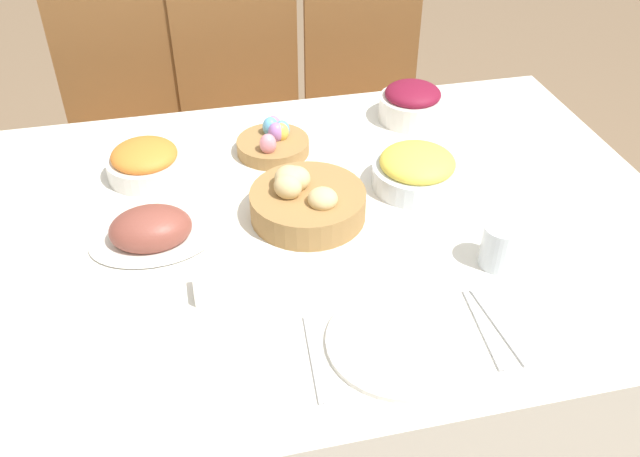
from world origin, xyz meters
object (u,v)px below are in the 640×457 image
at_px(ham_platter, 151,231).
at_px(beet_salad_bowl, 412,103).
at_px(carrot_bowl, 145,162).
at_px(bread_basket, 306,201).
at_px(dinner_plate, 400,342).
at_px(spoon, 498,326).
at_px(chair_far_left, 133,137).
at_px(egg_basket, 274,142).
at_px(chair_far_center, 247,124).
at_px(chair_far_right, 371,111).
at_px(pineapple_bowl, 417,170).
at_px(fork, 313,358).
at_px(butter_dish, 220,287).
at_px(drinking_cup, 500,246).
at_px(knife, 482,328).

distance_m(ham_platter, beet_salad_bowl, 0.81).
bearing_deg(carrot_bowl, bread_basket, -35.77).
distance_m(dinner_plate, spoon, 0.19).
bearing_deg(chair_far_left, dinner_plate, -69.57).
bearing_deg(egg_basket, chair_far_center, 90.22).
xyz_separation_m(bread_basket, dinner_plate, (0.08, -0.41, -0.04)).
bearing_deg(chair_far_right, egg_basket, -129.01).
relative_size(chair_far_center, chair_far_left, 1.00).
xyz_separation_m(bread_basket, beet_salad_bowl, (0.37, 0.37, 0.01)).
bearing_deg(spoon, pineapple_bowl, 84.94).
bearing_deg(spoon, chair_far_right, 79.08).
relative_size(beet_salad_bowl, fork, 0.88).
distance_m(bread_basket, butter_dish, 0.30).
relative_size(bread_basket, beet_salad_bowl, 1.44).
bearing_deg(ham_platter, drinking_cup, -18.50).
relative_size(ham_platter, drinking_cup, 2.84).
bearing_deg(spoon, ham_platter, 142.66).
bearing_deg(chair_far_center, egg_basket, -92.04).
bearing_deg(fork, knife, 4.39).
height_order(spoon, drinking_cup, drinking_cup).
bearing_deg(beet_salad_bowl, spoon, -97.37).
height_order(dinner_plate, drinking_cup, drinking_cup).
xyz_separation_m(chair_far_left, chair_far_right, (0.83, -0.00, 0.00)).
relative_size(ham_platter, knife, 1.32).
distance_m(fork, drinking_cup, 0.45).
height_order(egg_basket, butter_dish, egg_basket).
bearing_deg(bread_basket, chair_far_right, 64.70).
bearing_deg(knife, dinner_plate, -175.61).
distance_m(bread_basket, spoon, 0.49).
bearing_deg(carrot_bowl, dinner_plate, -57.17).
height_order(chair_far_left, ham_platter, chair_far_left).
bearing_deg(butter_dish, bread_basket, 44.24).
xyz_separation_m(dinner_plate, butter_dish, (-0.29, 0.20, 0.01)).
bearing_deg(chair_far_left, chair_far_right, -0.44).
bearing_deg(chair_far_right, bread_basket, -117.77).
height_order(beet_salad_bowl, drinking_cup, beet_salad_bowl).
xyz_separation_m(chair_far_center, carrot_bowl, (-0.31, -0.64, 0.28)).
distance_m(chair_far_left, carrot_bowl, 0.70).
relative_size(drinking_cup, butter_dish, 0.93).
xyz_separation_m(ham_platter, butter_dish, (0.12, -0.19, -0.01)).
height_order(carrot_bowl, butter_dish, carrot_bowl).
bearing_deg(knife, pineapple_bowl, 90.07).
height_order(chair_far_right, egg_basket, chair_far_right).
xyz_separation_m(ham_platter, beet_salad_bowl, (0.71, 0.39, 0.02)).
relative_size(dinner_plate, spoon, 1.32).
relative_size(chair_far_center, carrot_bowl, 5.18).
bearing_deg(bread_basket, drinking_cup, -35.47).
distance_m(ham_platter, butter_dish, 0.23).
distance_m(chair_far_center, spoon, 1.35).
xyz_separation_m(spoon, butter_dish, (-0.48, 0.20, 0.01)).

